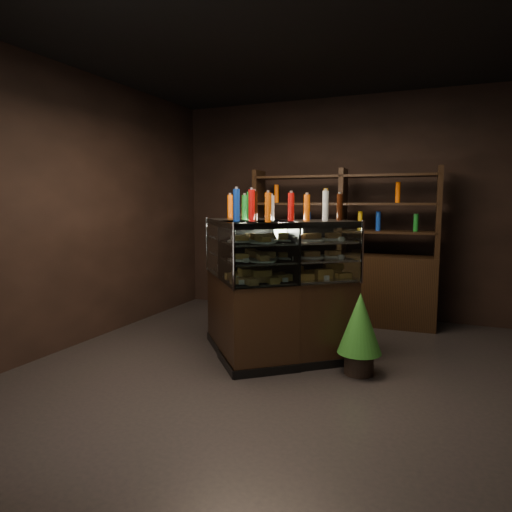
{
  "coord_description": "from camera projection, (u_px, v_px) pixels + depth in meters",
  "views": [
    {
      "loc": [
        1.25,
        -3.84,
        1.57
      ],
      "look_at": [
        -0.45,
        0.18,
        1.06
      ],
      "focal_mm": 32.0,
      "sensor_mm": 36.0,
      "label": 1
    }
  ],
  "objects": [
    {
      "name": "food_display",
      "position": [
        268.0,
        253.0,
        4.52
      ],
      "size": [
        1.41,
        1.01,
        0.43
      ],
      "color": "#D1974B",
      "rests_on": "display_case"
    },
    {
      "name": "bottles_top",
      "position": [
        268.0,
        206.0,
        4.47
      ],
      "size": [
        1.23,
        0.87,
        0.3
      ],
      "color": "#D8590A",
      "rests_on": "display_case"
    },
    {
      "name": "room_shell",
      "position": [
        296.0,
        159.0,
        3.96
      ],
      "size": [
        5.02,
        5.02,
        3.01
      ],
      "color": "black",
      "rests_on": "ground"
    },
    {
      "name": "display_case",
      "position": [
        268.0,
        312.0,
        4.59
      ],
      "size": [
        1.79,
        1.4,
        1.4
      ],
      "rotation": [
        0.0,
        0.0,
        -0.09
      ],
      "color": "black",
      "rests_on": "ground"
    },
    {
      "name": "ground",
      "position": [
        293.0,
        374.0,
        4.18
      ],
      "size": [
        5.0,
        5.0,
        0.0
      ],
      "primitive_type": "plane",
      "color": "black",
      "rests_on": "ground"
    },
    {
      "name": "potted_conifer",
      "position": [
        360.0,
        322.0,
        4.14
      ],
      "size": [
        0.4,
        0.4,
        0.86
      ],
      "rotation": [
        0.0,
        0.0,
        -0.33
      ],
      "color": "black",
      "rests_on": "ground"
    },
    {
      "name": "back_shelving",
      "position": [
        341.0,
        276.0,
        6.0
      ],
      "size": [
        2.39,
        0.52,
        2.0
      ],
      "rotation": [
        0.0,
        0.0,
        0.04
      ],
      "color": "black",
      "rests_on": "ground"
    }
  ]
}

